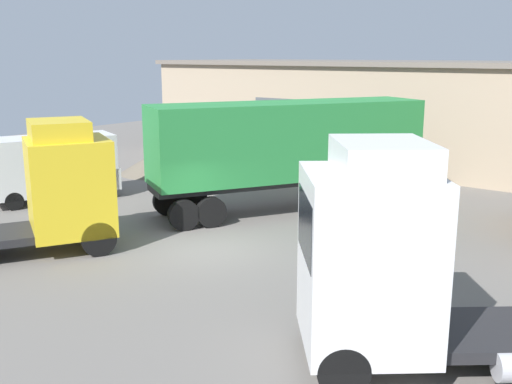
{
  "coord_description": "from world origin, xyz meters",
  "views": [
    {
      "loc": [
        12.08,
        -13.39,
        5.98
      ],
      "look_at": [
        0.55,
        1.71,
        1.6
      ],
      "focal_mm": 42.0,
      "sensor_mm": 36.0,
      "label": 1
    }
  ],
  "objects_px": {
    "delivery_van_white": "(55,166)",
    "gravel_pile": "(158,162)",
    "tractor_unit_white": "(392,264)",
    "container_trailer_green": "(287,143)",
    "tractor_unit_yellow": "(54,190)"
  },
  "relations": [
    {
      "from": "delivery_van_white",
      "to": "tractor_unit_yellow",
      "type": "height_order",
      "value": "tractor_unit_yellow"
    },
    {
      "from": "tractor_unit_white",
      "to": "delivery_van_white",
      "type": "distance_m",
      "value": 17.56
    },
    {
      "from": "tractor_unit_white",
      "to": "gravel_pile",
      "type": "xyz_separation_m",
      "value": [
        -17.97,
        10.91,
        -1.51
      ]
    },
    {
      "from": "tractor_unit_white",
      "to": "gravel_pile",
      "type": "distance_m",
      "value": 21.08
    },
    {
      "from": "container_trailer_green",
      "to": "gravel_pile",
      "type": "height_order",
      "value": "container_trailer_green"
    },
    {
      "from": "gravel_pile",
      "to": "tractor_unit_white",
      "type": "bearing_deg",
      "value": -31.26
    },
    {
      "from": "tractor_unit_yellow",
      "to": "container_trailer_green",
      "type": "bearing_deg",
      "value": 8.89
    },
    {
      "from": "delivery_van_white",
      "to": "gravel_pile",
      "type": "xyz_separation_m",
      "value": [
        -0.94,
        6.66,
        -0.88
      ]
    },
    {
      "from": "tractor_unit_yellow",
      "to": "gravel_pile",
      "type": "xyz_separation_m",
      "value": [
        -6.65,
        10.61,
        -1.34
      ]
    },
    {
      "from": "delivery_van_white",
      "to": "gravel_pile",
      "type": "relative_size",
      "value": 1.4
    },
    {
      "from": "delivery_van_white",
      "to": "tractor_unit_yellow",
      "type": "bearing_deg",
      "value": -102.54
    },
    {
      "from": "delivery_van_white",
      "to": "gravel_pile",
      "type": "distance_m",
      "value": 6.79
    },
    {
      "from": "tractor_unit_yellow",
      "to": "gravel_pile",
      "type": "bearing_deg",
      "value": 60.26
    },
    {
      "from": "tractor_unit_white",
      "to": "container_trailer_green",
      "type": "distance_m",
      "value": 12.08
    },
    {
      "from": "delivery_van_white",
      "to": "tractor_unit_yellow",
      "type": "xyz_separation_m",
      "value": [
        5.71,
        -3.94,
        0.46
      ]
    }
  ]
}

